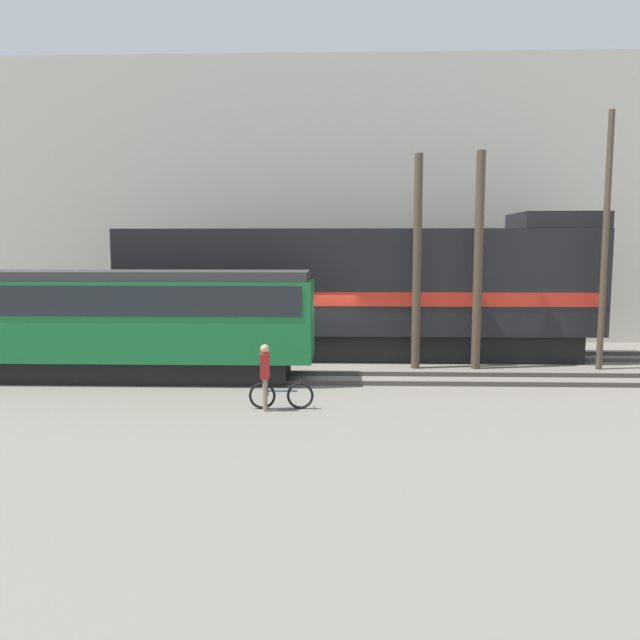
{
  "coord_description": "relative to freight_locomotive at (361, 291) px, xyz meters",
  "views": [
    {
      "loc": [
        0.68,
        -20.91,
        4.13
      ],
      "look_at": [
        0.01,
        -0.62,
        1.8
      ],
      "focal_mm": 35.0,
      "sensor_mm": 36.0,
      "label": 1
    }
  ],
  "objects": [
    {
      "name": "ground_plane",
      "position": [
        -1.44,
        -2.65,
        -2.54
      ],
      "size": [
        120.0,
        120.0,
        0.0
      ],
      "primitive_type": "plane",
      "color": "slate"
    },
    {
      "name": "person",
      "position": [
        -2.68,
        -7.99,
        -1.5
      ],
      "size": [
        0.23,
        0.37,
        1.71
      ],
      "color": "#8C7A5B",
      "rests_on": "ground"
    },
    {
      "name": "freight_locomotive",
      "position": [
        0.0,
        0.0,
        0.0
      ],
      "size": [
        17.68,
        3.04,
        5.44
      ],
      "color": "black",
      "rests_on": "ground"
    },
    {
      "name": "utility_pole_center",
      "position": [
        3.92,
        -2.13,
        1.15
      ],
      "size": [
        0.3,
        0.3,
        7.39
      ],
      "color": "#4C3D2D",
      "rests_on": "ground"
    },
    {
      "name": "track_far",
      "position": [
        -1.44,
        -0.0,
        -2.47
      ],
      "size": [
        60.0,
        1.5,
        0.14
      ],
      "color": "#47423D",
      "rests_on": "ground"
    },
    {
      "name": "utility_pole_left",
      "position": [
        1.84,
        -2.13,
        1.11
      ],
      "size": [
        0.29,
        0.29,
        7.3
      ],
      "color": "#4C3D2D",
      "rests_on": "ground"
    },
    {
      "name": "building_backdrop",
      "position": [
        -1.44,
        7.1,
        3.68
      ],
      "size": [
        44.22,
        6.0,
        12.45
      ],
      "color": "beige",
      "rests_on": "ground"
    },
    {
      "name": "bicycle",
      "position": [
        -2.28,
        -7.83,
        -2.19
      ],
      "size": [
        1.68,
        0.44,
        0.76
      ],
      "color": "black",
      "rests_on": "ground"
    },
    {
      "name": "utility_pole_right",
      "position": [
        8.14,
        -2.13,
        1.8
      ],
      "size": [
        0.21,
        0.21,
        8.68
      ],
      "color": "#4C3D2D",
      "rests_on": "ground"
    },
    {
      "name": "streetcar",
      "position": [
        -8.07,
        -4.27,
        -0.57
      ],
      "size": [
        12.88,
        2.54,
        3.44
      ],
      "color": "black",
      "rests_on": "ground"
    },
    {
      "name": "track_near",
      "position": [
        -1.44,
        -4.27,
        -2.47
      ],
      "size": [
        60.0,
        1.5,
        0.14
      ],
      "color": "#47423D",
      "rests_on": "ground"
    }
  ]
}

